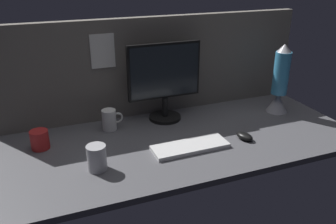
{
  "coord_description": "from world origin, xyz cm",
  "views": [
    {
      "loc": [
        -62.95,
        -145.43,
        82.52
      ],
      "look_at": [
        0.4,
        0.0,
        14.0
      ],
      "focal_mm": 37.29,
      "sensor_mm": 36.0,
      "label": 1
    }
  ],
  "objects": [
    {
      "name": "ground_plane",
      "position": [
        0.0,
        0.0,
        -1.5
      ],
      "size": [
        180.0,
        80.0,
        3.0
      ],
      "primitive_type": "cube",
      "color": "#515156"
    },
    {
      "name": "cubicle_wall_back",
      "position": [
        -0.05,
        37.49,
        27.72
      ],
      "size": [
        180.0,
        5.5,
        55.41
      ],
      "color": "slate",
      "rests_on": "ground_plane"
    },
    {
      "name": "monitor",
      "position": [
        1.01,
        25.13,
        23.95
      ],
      "size": [
        41.19,
        18.0,
        43.41
      ],
      "color": "black",
      "rests_on": "ground_plane"
    },
    {
      "name": "keyboard",
      "position": [
        0.09,
        -12.38,
        1.0
      ],
      "size": [
        37.15,
        13.42,
        2.0
      ],
      "primitive_type": "cube",
      "rotation": [
        0.0,
        0.0,
        0.01
      ],
      "color": "silver",
      "rests_on": "ground_plane"
    },
    {
      "name": "mouse",
      "position": [
        29.54,
        -13.61,
        1.7
      ],
      "size": [
        8.04,
        10.78,
        3.4
      ],
      "primitive_type": "ellipsoid",
      "rotation": [
        0.0,
        0.0,
        0.28
      ],
      "color": "black",
      "rests_on": "ground_plane"
    },
    {
      "name": "mug_red_plastic",
      "position": [
        -66.84,
        13.81,
        4.63
      ],
      "size": [
        8.63,
        8.63,
        9.25
      ],
      "color": "red",
      "rests_on": "ground_plane"
    },
    {
      "name": "mug_steel",
      "position": [
        -44.86,
        -14.61,
        5.72
      ],
      "size": [
        8.42,
        8.42,
        11.44
      ],
      "color": "#B2B2B7",
      "rests_on": "ground_plane"
    },
    {
      "name": "mug_ceramic_white",
      "position": [
        -31.26,
        21.94,
        5.68
      ],
      "size": [
        11.23,
        7.44,
        11.29
      ],
      "color": "white",
      "rests_on": "ground_plane"
    },
    {
      "name": "lava_lamp",
      "position": [
        67.11,
        10.37,
        17.04
      ],
      "size": [
        12.41,
        12.41,
        40.61
      ],
      "color": "#A5A5AD",
      "rests_on": "ground_plane"
    }
  ]
}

